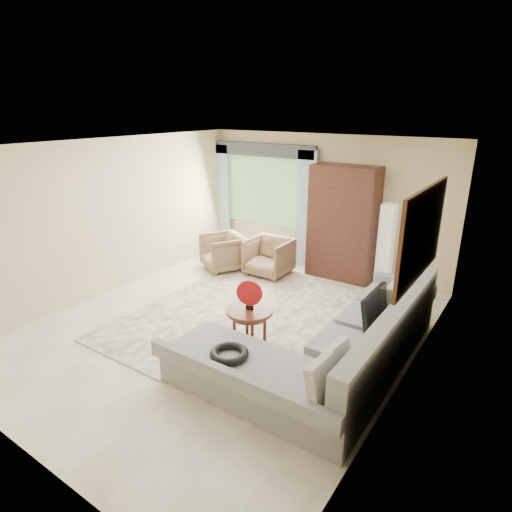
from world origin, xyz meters
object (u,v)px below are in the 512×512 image
Objects in this scene: armchair_left at (223,252)px; armoire at (343,223)px; tv_screen at (376,310)px; potted_plant at (220,242)px; coffee_table at (250,329)px; floor_lamp at (386,246)px; sectional_sofa at (336,352)px; armchair_right at (269,257)px.

armoire is at bearing 53.57° from armchair_left.
tv_screen is 1.33× the size of potted_plant.
armchair_left is 0.37× the size of armoire.
armoire reaches higher than tv_screen.
coffee_table is 3.95m from potted_plant.
tv_screen reaches higher than armchair_left.
potted_plant is (-4.18, 2.13, -0.44)m from tv_screen.
tv_screen is at bearing -74.12° from floor_lamp.
sectional_sofa is 3.24m from armoire.
armoire reaches higher than armchair_left.
armchair_right is 0.38× the size of armoire.
armchair_right is (0.90, 0.26, 0.01)m from armchair_left.
floor_lamp is (1.98, 0.72, 0.39)m from armchair_right.
armchair_right is 2.14m from floor_lamp.
potted_plant is 2.80m from armoire.
coffee_table is 0.41× the size of floor_lamp.
floor_lamp reaches higher than coffee_table.
sectional_sofa is 4.38× the size of armchair_right.
armoire is (2.08, 0.92, 0.70)m from armchair_left.
tv_screen is 3.89m from armchair_left.
tv_screen is (0.27, 0.50, 0.44)m from sectional_sofa.
sectional_sofa is at bearing 9.57° from coffee_table.
armchair_right is at bearing -150.86° from armoire.
tv_screen reaches higher than coffee_table.
coffee_table is at bearing -170.43° from sectional_sofa.
sectional_sofa reaches higher than potted_plant.
armoire reaches higher than armchair_right.
potted_plant is (-0.60, 0.65, -0.08)m from armchair_left.
armchair_right is (-2.41, 2.24, 0.08)m from sectional_sofa.
armoire is at bearing 28.32° from armchair_right.
armchair_right is 1.42× the size of potted_plant.
sectional_sofa is 4.68× the size of tv_screen.
armchair_right reaches higher than potted_plant.
armoire reaches higher than coffee_table.
armchair_right is (-1.27, 2.43, 0.04)m from coffee_table.
tv_screen reaches higher than armchair_right.
armchair_right is 1.55m from potted_plant.
sectional_sofa is at bearing -33.88° from potted_plant.
armchair_left is 0.88m from potted_plant.
sectional_sofa is 3.03m from floor_lamp.
floor_lamp is (-0.43, 2.96, 0.47)m from sectional_sofa.
floor_lamp is (2.88, 0.98, 0.40)m from armchair_left.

